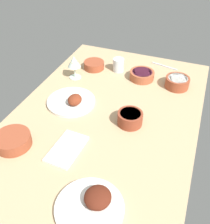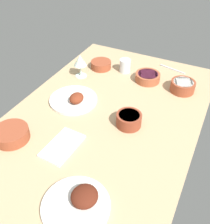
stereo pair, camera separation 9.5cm
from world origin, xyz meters
The scene contains 12 objects.
dining_table centered at (0.00, 0.00, 2.00)cm, with size 140.00×90.00×4.00cm, color tan.
plate_near_viewer centered at (-2.68, -19.62, 5.49)cm, with size 25.38×25.38×6.47cm.
plate_far_side centered at (48.52, 14.08, 5.87)cm, with size 24.37×24.37×6.48cm.
bowl_onions centered at (-39.64, 8.17, 6.65)cm, with size 14.41×14.41×4.84cm.
bowl_sauce centered at (1.44, 13.28, 7.41)cm, with size 11.99×11.99×6.31cm.
bowl_pasta centered at (-40.76, -23.24, 6.54)cm, with size 12.70×12.70×4.63cm.
bowl_cream centered at (-38.35, 29.04, 7.28)cm, with size 13.38×13.38×6.06cm.
bowl_potatoes centered at (33.33, -29.91, 6.88)cm, with size 15.74×15.74×5.27cm.
wine_glass centered at (-26.57, -29.57, 13.93)cm, with size 7.60×7.60×14.00cm.
water_tumbler centered at (-43.59, -7.96, 8.06)cm, with size 6.81×6.81×8.13cm, color silver.
folded_napkin centered at (27.58, -6.89, 4.60)cm, with size 19.88×11.55×1.20cm, color white.
fork_loose centered at (-58.91, 18.09, 4.40)cm, with size 17.17×0.90×0.80cm, color silver.
Camera 1 is at (93.50, 36.23, 88.07)cm, focal length 42.06 mm.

